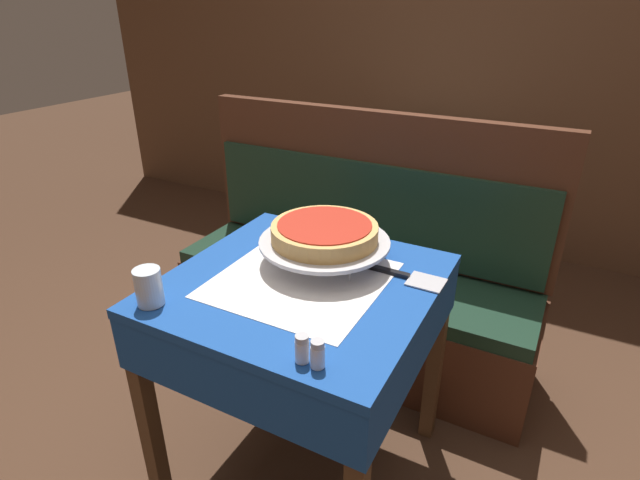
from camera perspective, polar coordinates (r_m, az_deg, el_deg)
ground_plane at (r=2.01m, az=-1.79°, el=-24.11°), size 14.00×14.00×0.00m
dining_table_front at (r=1.56m, az=-2.12°, el=-8.27°), size 0.77×0.77×0.78m
dining_table_rear at (r=3.04m, az=10.61°, el=8.49°), size 0.74×0.74×0.77m
booth_bench at (r=2.33m, az=3.92°, el=-5.55°), size 1.63×0.47×1.11m
back_wall_panel at (r=3.37m, az=17.55°, el=18.97°), size 6.00×0.04×2.40m
pizza_pan_stand at (r=1.56m, az=0.52°, el=-0.31°), size 0.41×0.41×0.08m
deep_dish_pizza at (r=1.54m, az=0.52°, el=0.93°), size 0.33×0.33×0.05m
pizza_server at (r=1.53m, az=9.37°, el=-3.99°), size 0.28×0.09×0.01m
water_glass_near at (r=1.43m, az=-18.99°, el=-5.09°), size 0.07×0.07×0.11m
salt_shaker at (r=1.17m, az=-2.07°, el=-12.30°), size 0.03×0.03×0.07m
pepper_shaker at (r=1.15m, az=-0.27°, el=-12.90°), size 0.03×0.03×0.07m
condiment_caddy at (r=3.08m, az=9.68°, el=11.77°), size 0.13×0.13×0.15m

